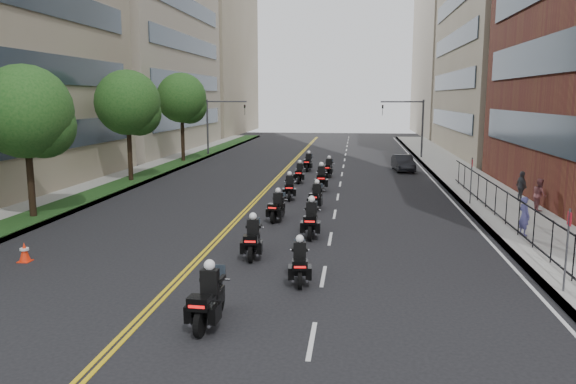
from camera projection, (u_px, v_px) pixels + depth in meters
name	position (u px, v px, depth m)	size (l,w,h in m)	color
ground	(184.00, 334.00, 14.02)	(160.00, 160.00, 0.00)	black
sidewalk_right	(474.00, 185.00, 37.07)	(4.00, 90.00, 0.15)	gray
sidewalk_left	(126.00, 179.00, 39.89)	(4.00, 90.00, 0.15)	gray
grass_strip	(137.00, 178.00, 39.78)	(2.00, 90.00, 0.04)	#153914
building_right_tan	(532.00, 4.00, 55.98)	(15.11, 28.00, 30.00)	gray
building_right_far	(471.00, 49.00, 85.68)	(15.00, 28.00, 26.00)	#A99C88
building_left_far	(194.00, 52.00, 90.78)	(16.00, 28.00, 26.00)	gray
iron_fence	(512.00, 212.00, 24.33)	(0.05, 28.00, 1.50)	black
street_trees	(93.00, 109.00, 32.67)	(4.40, 38.40, 7.98)	black
traffic_signal_right	(412.00, 120.00, 53.40)	(4.09, 0.20, 5.60)	#3F3F44
traffic_signal_left	(217.00, 119.00, 55.63)	(4.09, 0.20, 5.60)	#3F3F44
motorcycle_0	(209.00, 300.00, 14.46)	(0.57, 2.34, 1.72)	black
motorcycle_1	(300.00, 264.00, 17.84)	(0.59, 2.07, 1.53)	black
motorcycle_2	(253.00, 240.00, 20.66)	(0.59, 2.24, 1.66)	black
motorcycle_3	(311.00, 221.00, 23.69)	(0.54, 2.36, 1.74)	black
motorcycle_4	(277.00, 208.00, 26.77)	(0.65, 2.13, 1.58)	black
motorcycle_5	(316.00, 197.00, 29.55)	(0.63, 2.12, 1.57)	black
motorcycle_6	(289.00, 188.00, 32.36)	(0.60, 2.20, 1.62)	black
motorcycle_7	(321.00, 179.00, 35.54)	(0.57, 2.42, 1.78)	black
motorcycle_8	(300.00, 174.00, 38.66)	(0.49, 2.12, 1.57)	black
motorcycle_9	(329.00, 169.00, 41.44)	(0.63, 2.14, 1.58)	black
motorcycle_10	(308.00, 163.00, 44.78)	(0.57, 2.20, 1.62)	black
parked_sedan	(403.00, 163.00, 44.79)	(1.36, 3.90, 1.29)	black
pedestrian_a	(524.00, 216.00, 23.30)	(0.60, 0.39, 1.63)	#55549A
pedestrian_b	(540.00, 195.00, 28.42)	(0.80, 0.62, 1.64)	#8C4C4F
pedestrian_c	(521.00, 186.00, 30.79)	(0.99, 0.41, 1.69)	#404248
traffic_cone	(25.00, 252.00, 20.14)	(0.43, 0.43, 0.71)	#FC2C0D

